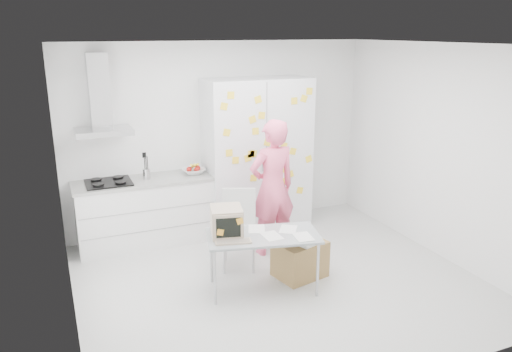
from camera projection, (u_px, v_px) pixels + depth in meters
name	position (u px, v px, depth m)	size (l,w,h in m)	color
floor	(278.00, 282.00, 5.88)	(4.50, 4.00, 0.02)	silver
walls	(254.00, 156.00, 6.13)	(4.52, 4.01, 2.70)	white
ceiling	(281.00, 44.00, 5.11)	(4.50, 4.00, 0.02)	white
counter_run	(145.00, 211.00, 6.79)	(1.84, 0.63, 1.28)	white
range_hood	(100.00, 102.00, 6.32)	(0.70, 0.48, 1.01)	silver
tall_cabinet	(257.00, 155.00, 7.21)	(1.50, 0.68, 2.20)	silver
person	(272.00, 188.00, 6.40)	(0.65, 0.43, 1.79)	#F96188
desk	(240.00, 228.00, 5.48)	(1.34, 0.89, 0.98)	#949A9D
chair	(239.00, 223.00, 6.15)	(0.57, 0.57, 0.97)	beige
cardboard_box	(300.00, 258.00, 5.94)	(0.64, 0.55, 0.49)	olive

